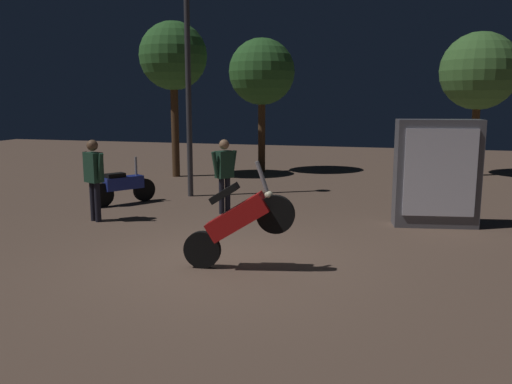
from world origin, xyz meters
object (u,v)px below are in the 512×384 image
at_px(motorcycle_blue_parked_left, 123,186).
at_px(person_rider_beside, 224,170).
at_px(person_bystander_far, 94,173).
at_px(streetlamp_near, 188,63).
at_px(motorcycle_red_foreground, 238,221).
at_px(kiosk_billboard, 437,173).

height_order(motorcycle_blue_parked_left, person_rider_beside, person_rider_beside).
xyz_separation_m(person_bystander_far, streetlamp_near, (0.81, 3.16, 2.36)).
distance_m(motorcycle_red_foreground, motorcycle_blue_parked_left, 5.75).
height_order(person_bystander_far, streetlamp_near, streetlamp_near).
bearing_deg(kiosk_billboard, motorcycle_blue_parked_left, -12.49).
xyz_separation_m(motorcycle_red_foreground, motorcycle_blue_parked_left, (-4.09, 4.03, -0.31)).
height_order(person_rider_beside, person_bystander_far, person_bystander_far).
bearing_deg(person_rider_beside, person_bystander_far, 68.04).
bearing_deg(streetlamp_near, kiosk_billboard, -16.83).
bearing_deg(motorcycle_red_foreground, person_bystander_far, 144.04).
relative_size(motorcycle_blue_parked_left, person_bystander_far, 0.86).
relative_size(person_bystander_far, kiosk_billboard, 0.80).
distance_m(streetlamp_near, kiosk_billboard, 6.57).
distance_m(person_bystander_far, streetlamp_near, 4.03).
height_order(motorcycle_blue_parked_left, kiosk_billboard, kiosk_billboard).
bearing_deg(motorcycle_blue_parked_left, motorcycle_red_foreground, -100.78).
height_order(motorcycle_red_foreground, kiosk_billboard, kiosk_billboard).
height_order(motorcycle_red_foreground, streetlamp_near, streetlamp_near).
distance_m(person_bystander_far, kiosk_billboard, 6.84).
bearing_deg(kiosk_billboard, motorcycle_red_foreground, 41.63).
relative_size(motorcycle_blue_parked_left, person_rider_beside, 0.88).
xyz_separation_m(motorcycle_blue_parked_left, kiosk_billboard, (7.04, -0.40, 0.61)).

